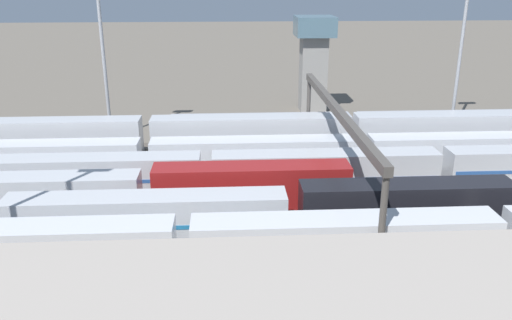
{
  "coord_description": "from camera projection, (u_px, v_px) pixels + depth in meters",
  "views": [
    {
      "loc": [
        -1.17,
        49.83,
        20.97
      ],
      "look_at": [
        -4.15,
        -2.14,
        2.5
      ],
      "focal_mm": 37.0,
      "sensor_mm": 36.0,
      "label": 1
    }
  ],
  "objects": [
    {
      "name": "track_bed_6",
      "position": [
        214.0,
        267.0,
        39.7
      ],
      "size": [
        140.0,
        2.8,
        0.12
      ],
      "primitive_type": "cube",
      "color": "#4C443D",
      "rests_on": "ground_plane"
    },
    {
      "name": "ground_plane",
      "position": [
        217.0,
        191.0,
        53.84
      ],
      "size": [
        400.0,
        400.0,
        0.0
      ],
      "primitive_type": "plane",
      "color": "#60594F"
    },
    {
      "name": "track_bed_0",
      "position": [
        218.0,
        145.0,
        67.93
      ],
      "size": [
        140.0,
        2.8,
        0.12
      ],
      "primitive_type": "cube",
      "color": "#4C443D",
      "rests_on": "ground_plane"
    },
    {
      "name": "signal_gantry",
      "position": [
        336.0,
        117.0,
        51.92
      ],
      "size": [
        0.7,
        35.0,
        8.8
      ],
      "color": "#4C4742",
      "rests_on": "ground_plane"
    },
    {
      "name": "train_on_track_5",
      "position": [
        120.0,
        217.0,
        43.31
      ],
      "size": [
        66.4,
        3.06,
        4.4
      ],
      "color": "black",
      "rests_on": "ground_plane"
    },
    {
      "name": "train_on_track_6",
      "position": [
        165.0,
        245.0,
        38.84
      ],
      "size": [
        139.0,
        3.0,
        4.4
      ],
      "color": "maroon",
      "rests_on": "ground_plane"
    },
    {
      "name": "track_bed_1",
      "position": [
        218.0,
        158.0,
        63.23
      ],
      "size": [
        140.0,
        2.8,
        0.12
      ],
      "primitive_type": "cube",
      "color": "#4C443D",
      "rests_on": "ground_plane"
    },
    {
      "name": "train_on_track_3",
      "position": [
        206.0,
        173.0,
        53.12
      ],
      "size": [
        95.6,
        3.06,
        3.8
      ],
      "color": "#B7BABF",
      "rests_on": "ground_plane"
    },
    {
      "name": "track_bed_3",
      "position": [
        217.0,
        190.0,
        53.82
      ],
      "size": [
        140.0,
        2.8,
        0.12
      ],
      "primitive_type": "cube",
      "color": "#3D3833",
      "rests_on": "ground_plane"
    },
    {
      "name": "train_on_track_2",
      "position": [
        243.0,
        155.0,
        58.01
      ],
      "size": [
        114.8,
        3.0,
        4.4
      ],
      "color": "maroon",
      "rests_on": "ground_plane"
    },
    {
      "name": "train_on_track_0",
      "position": [
        429.0,
        127.0,
        68.73
      ],
      "size": [
        66.4,
        3.06,
        4.4
      ],
      "color": "#285193",
      "rests_on": "ground_plane"
    },
    {
      "name": "train_on_track_1",
      "position": [
        147.0,
        139.0,
        61.93
      ],
      "size": [
        95.6,
        3.06,
        5.0
      ],
      "color": "#B7BABF",
      "rests_on": "ground_plane"
    },
    {
      "name": "track_bed_2",
      "position": [
        217.0,
        173.0,
        58.52
      ],
      "size": [
        140.0,
        2.8,
        0.12
      ],
      "primitive_type": "cube",
      "color": "#4C443D",
      "rests_on": "ground_plane"
    },
    {
      "name": "track_bed_5",
      "position": [
        215.0,
        236.0,
        44.41
      ],
      "size": [
        140.0,
        2.8,
        0.12
      ],
      "primitive_type": "cube",
      "color": "#3D3833",
      "rests_on": "ground_plane"
    },
    {
      "name": "track_bed_4",
      "position": [
        216.0,
        211.0,
        49.11
      ],
      "size": [
        140.0,
        2.8,
        0.12
      ],
      "primitive_type": "cube",
      "color": "#4C443D",
      "rests_on": "ground_plane"
    },
    {
      "name": "control_tower",
      "position": [
        314.0,
        57.0,
        82.68
      ],
      "size": [
        6.0,
        6.0,
        14.79
      ],
      "color": "gray",
      "rests_on": "ground_plane"
    },
    {
      "name": "light_mast_0",
      "position": [
        100.0,
        20.0,
        65.54
      ],
      "size": [
        2.8,
        0.7,
        23.9
      ],
      "color": "#9EA0A5",
      "rests_on": "ground_plane"
    }
  ]
}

